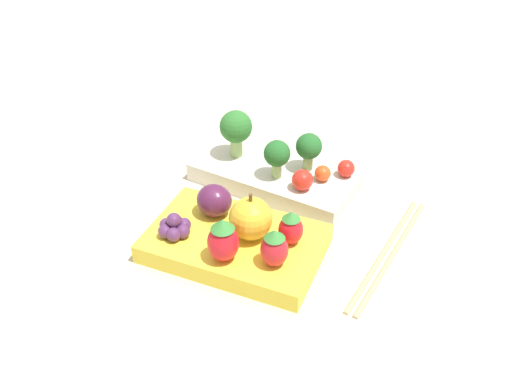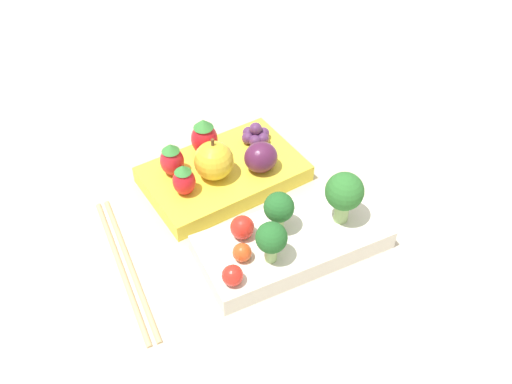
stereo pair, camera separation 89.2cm
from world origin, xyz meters
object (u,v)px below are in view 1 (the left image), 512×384
(strawberry_1, at_px, (274,248))
(grape_cluster, at_px, (175,227))
(strawberry_0, at_px, (223,240))
(cherry_tomato_0, at_px, (323,173))
(broccoli_floret_2, at_px, (309,148))
(chopsticks_pair, at_px, (388,252))
(strawberry_2, at_px, (291,228))
(apple, at_px, (251,218))
(broccoli_floret_1, at_px, (278,155))
(cherry_tomato_2, at_px, (302,180))
(bento_box_fruit, at_px, (235,243))
(cherry_tomato_1, at_px, (346,168))
(bento_box_savoury, at_px, (274,176))
(plum, at_px, (214,200))
(broccoli_floret_0, at_px, (236,128))

(strawberry_1, relative_size, grape_cluster, 1.17)
(strawberry_0, relative_size, grape_cluster, 1.34)
(cherry_tomato_0, bearing_deg, broccoli_floret_2, 152.84)
(broccoli_floret_2, height_order, chopsticks_pair, broccoli_floret_2)
(strawberry_2, bearing_deg, apple, -164.78)
(broccoli_floret_1, relative_size, cherry_tomato_2, 1.92)
(strawberry_0, xyz_separation_m, grape_cluster, (-0.07, 0.01, -0.01))
(chopsticks_pair, bearing_deg, bento_box_fruit, -152.26)
(cherry_tomato_1, distance_m, apple, 0.16)
(cherry_tomato_2, distance_m, chopsticks_pair, 0.13)
(bento_box_savoury, distance_m, strawberry_2, 0.14)
(cherry_tomato_0, height_order, chopsticks_pair, cherry_tomato_0)
(apple, relative_size, plum, 1.35)
(strawberry_1, height_order, strawberry_2, strawberry_1)
(chopsticks_pair, bearing_deg, bento_box_savoury, 161.96)
(cherry_tomato_0, relative_size, cherry_tomato_1, 0.92)
(bento_box_fruit, bearing_deg, cherry_tomato_2, 76.70)
(bento_box_savoury, xyz_separation_m, plum, (-0.02, -0.11, 0.03))
(apple, bearing_deg, bento_box_fruit, -149.01)
(strawberry_1, bearing_deg, cherry_tomato_1, 88.88)
(bento_box_savoury, bearing_deg, strawberry_1, -62.01)
(cherry_tomato_2, xyz_separation_m, chopsticks_pair, (0.12, -0.03, -0.03))
(apple, height_order, plum, apple)
(bento_box_fruit, relative_size, broccoli_floret_2, 4.03)
(cherry_tomato_1, relative_size, grape_cluster, 0.57)
(cherry_tomato_1, bearing_deg, strawberry_2, -91.66)
(broccoli_floret_2, height_order, apple, apple)
(strawberry_1, bearing_deg, broccoli_floret_1, 116.33)
(broccoli_floret_0, height_order, cherry_tomato_1, broccoli_floret_0)
(plum, bearing_deg, grape_cluster, -109.39)
(bento_box_savoury, relative_size, broccoli_floret_0, 3.22)
(bento_box_savoury, height_order, strawberry_0, strawberry_0)
(bento_box_savoury, distance_m, chopsticks_pair, 0.18)
(cherry_tomato_2, distance_m, plum, 0.11)
(cherry_tomato_1, xyz_separation_m, strawberry_2, (-0.00, -0.14, 0.01))
(strawberry_0, height_order, strawberry_2, strawberry_0)
(strawberry_2, xyz_separation_m, chopsticks_pair, (0.09, 0.06, -0.04))
(bento_box_savoury, bearing_deg, broccoli_floret_2, 28.21)
(cherry_tomato_0, bearing_deg, plum, -124.02)
(bento_box_fruit, relative_size, plum, 4.90)
(strawberry_2, relative_size, grape_cluster, 1.08)
(apple, distance_m, strawberry_2, 0.04)
(broccoli_floret_2, height_order, strawberry_1, broccoli_floret_2)
(strawberry_0, distance_m, strawberry_1, 0.05)
(strawberry_1, bearing_deg, strawberry_2, 90.94)
(bento_box_fruit, bearing_deg, strawberry_2, 19.75)
(cherry_tomato_0, bearing_deg, strawberry_1, -83.68)
(cherry_tomato_2, height_order, strawberry_2, strawberry_2)
(cherry_tomato_0, distance_m, strawberry_0, 0.18)
(cherry_tomato_0, relative_size, plum, 0.49)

